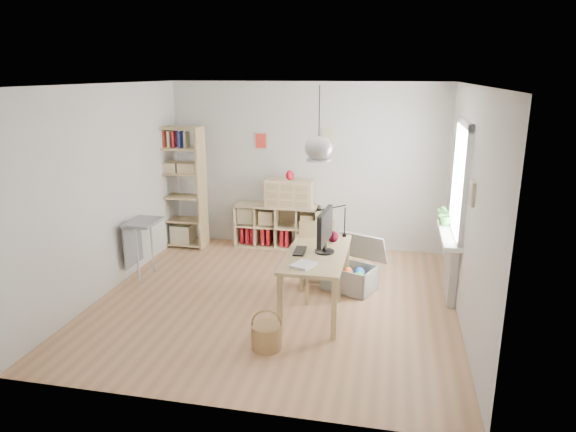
% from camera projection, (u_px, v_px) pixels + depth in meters
% --- Properties ---
extents(ground, '(4.50, 4.50, 0.00)m').
position_uv_depth(ground, '(276.00, 300.00, 6.62)').
color(ground, tan).
rests_on(ground, ground).
extents(room_shell, '(4.50, 4.50, 4.50)m').
position_uv_depth(room_shell, '(319.00, 148.00, 5.83)').
color(room_shell, white).
rests_on(room_shell, ground).
extents(window_unit, '(0.07, 1.16, 1.46)m').
position_uv_depth(window_unit, '(461.00, 180.00, 6.33)').
color(window_unit, white).
rests_on(window_unit, ground).
extents(radiator, '(0.10, 0.80, 0.80)m').
position_uv_depth(radiator, '(450.00, 267.00, 6.65)').
color(radiator, silver).
rests_on(radiator, ground).
extents(windowsill, '(0.22, 1.20, 0.06)m').
position_uv_depth(windowsill, '(449.00, 235.00, 6.54)').
color(windowsill, white).
rests_on(windowsill, radiator).
extents(desk, '(0.70, 1.50, 0.75)m').
position_uv_depth(desk, '(317.00, 259.00, 6.19)').
color(desk, tan).
rests_on(desk, ground).
extents(cube_shelf, '(1.40, 0.38, 0.72)m').
position_uv_depth(cube_shelf, '(276.00, 229.00, 8.59)').
color(cube_shelf, tan).
rests_on(cube_shelf, ground).
extents(tall_bookshelf, '(0.80, 0.38, 2.00)m').
position_uv_depth(tall_bookshelf, '(179.00, 182.00, 8.42)').
color(tall_bookshelf, tan).
rests_on(tall_bookshelf, ground).
extents(side_table, '(0.40, 0.55, 0.85)m').
position_uv_depth(side_table, '(139.00, 233.00, 7.17)').
color(side_table, '#939396').
rests_on(side_table, ground).
extents(chair, '(0.61, 0.61, 0.97)m').
position_uv_depth(chair, '(319.00, 255.00, 6.63)').
color(chair, '#939396').
rests_on(chair, ground).
extents(wicker_basket, '(0.33, 0.32, 0.45)m').
position_uv_depth(wicker_basket, '(267.00, 336.00, 5.43)').
color(wicker_basket, '#9A7845').
rests_on(wicker_basket, ground).
extents(storage_chest, '(0.89, 0.93, 0.69)m').
position_uv_depth(storage_chest, '(352.00, 272.00, 6.94)').
color(storage_chest, beige).
rests_on(storage_chest, ground).
extents(monitor, '(0.24, 0.60, 0.52)m').
position_uv_depth(monitor, '(325.00, 229.00, 6.08)').
color(monitor, black).
rests_on(monitor, desk).
extents(keyboard, '(0.14, 0.35, 0.02)m').
position_uv_depth(keyboard, '(300.00, 251.00, 6.18)').
color(keyboard, black).
rests_on(keyboard, desk).
extents(task_lamp, '(0.39, 0.14, 0.42)m').
position_uv_depth(task_lamp, '(330.00, 216.00, 6.66)').
color(task_lamp, black).
rests_on(task_lamp, desk).
extents(yarn_ball, '(0.15, 0.15, 0.15)m').
position_uv_depth(yarn_ball, '(333.00, 237.00, 6.51)').
color(yarn_ball, '#4B0A1A').
rests_on(yarn_ball, desk).
extents(paper_tray, '(0.30, 0.33, 0.03)m').
position_uv_depth(paper_tray, '(304.00, 265.00, 5.72)').
color(paper_tray, white).
rests_on(paper_tray, desk).
extents(drawer_chest, '(0.77, 0.37, 0.44)m').
position_uv_depth(drawer_chest, '(289.00, 193.00, 8.34)').
color(drawer_chest, tan).
rests_on(drawer_chest, cube_shelf).
extents(red_vase, '(0.13, 0.13, 0.16)m').
position_uv_depth(red_vase, '(290.00, 175.00, 8.25)').
color(red_vase, maroon).
rests_on(red_vase, drawer_chest).
extents(potted_plant, '(0.35, 0.33, 0.31)m').
position_uv_depth(potted_plant, '(446.00, 214.00, 6.83)').
color(potted_plant, '#2A5F23').
rests_on(potted_plant, windowsill).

